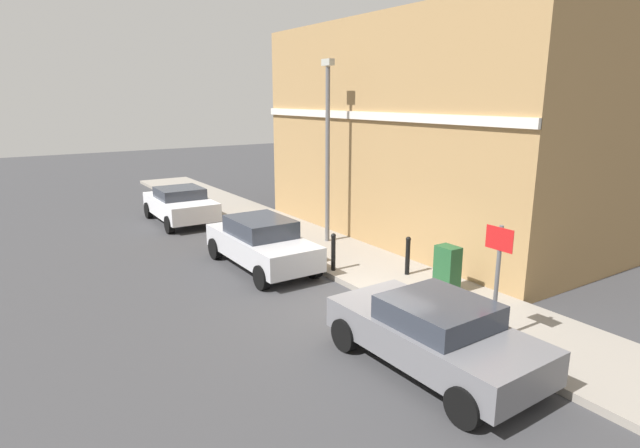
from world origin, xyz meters
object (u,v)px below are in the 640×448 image
(car_silver, at_px, (261,242))
(street_sign, at_px, (498,266))
(lamppost, at_px, (328,144))
(car_grey, at_px, (434,333))
(bollard_near_cabinet, at_px, (408,254))
(bollard_far_kerb, at_px, (333,251))
(car_white, at_px, (180,204))
(utility_cabinet, at_px, (447,271))

(car_silver, relative_size, street_sign, 1.81)
(lamppost, bearing_deg, car_grey, -110.95)
(bollard_near_cabinet, height_order, bollard_far_kerb, same)
(car_silver, xyz_separation_m, bollard_far_kerb, (1.33, -1.66, -0.05))
(bollard_near_cabinet, bearing_deg, car_white, 106.55)
(street_sign, xyz_separation_m, lamppost, (1.37, 7.67, 1.64))
(car_silver, relative_size, car_white, 1.04)
(utility_cabinet, xyz_separation_m, bollard_near_cabinet, (0.10, 1.48, 0.02))
(bollard_near_cabinet, distance_m, street_sign, 4.09)
(lamppost, bearing_deg, street_sign, -100.14)
(bollard_far_kerb, bearing_deg, utility_cabinet, -64.65)
(car_white, relative_size, bollard_near_cabinet, 3.84)
(car_white, distance_m, bollard_near_cabinet, 10.08)
(car_silver, distance_m, utility_cabinet, 5.24)
(car_grey, bearing_deg, car_white, -1.02)
(car_grey, height_order, bollard_far_kerb, car_grey)
(car_grey, bearing_deg, lamppost, -22.17)
(car_white, relative_size, bollard_far_kerb, 3.84)
(car_white, bearing_deg, street_sign, -172.04)
(car_grey, bearing_deg, bollard_far_kerb, -16.41)
(car_silver, distance_m, lamppost, 3.94)
(utility_cabinet, bearing_deg, car_white, 103.97)
(car_silver, height_order, bollard_far_kerb, car_silver)
(car_grey, distance_m, bollard_near_cabinet, 4.66)
(car_silver, bearing_deg, bollard_near_cabinet, -137.36)
(utility_cabinet, bearing_deg, bollard_far_kerb, 115.35)
(street_sign, bearing_deg, car_white, 96.76)
(utility_cabinet, bearing_deg, bollard_near_cabinet, 86.13)
(car_grey, relative_size, bollard_near_cabinet, 3.86)
(car_white, relative_size, utility_cabinet, 3.47)
(street_sign, bearing_deg, car_grey, 178.09)
(car_silver, relative_size, lamppost, 0.73)
(bollard_near_cabinet, bearing_deg, car_silver, 132.54)
(bollard_far_kerb, bearing_deg, car_white, 99.74)
(car_white, xyz_separation_m, bollard_near_cabinet, (2.87, -9.66, -0.02))
(car_grey, bearing_deg, car_silver, -1.63)
(bollard_near_cabinet, xyz_separation_m, street_sign, (-1.28, -3.76, 0.96))
(street_sign, bearing_deg, car_silver, 102.43)
(utility_cabinet, relative_size, bollard_far_kerb, 1.11)
(utility_cabinet, relative_size, lamppost, 0.20)
(bollard_near_cabinet, distance_m, bollard_far_kerb, 1.99)
(car_grey, height_order, car_silver, car_silver)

